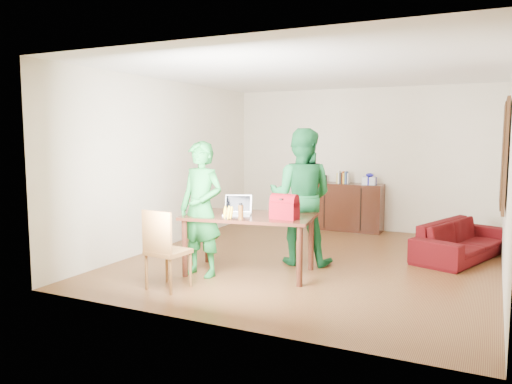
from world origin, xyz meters
The scene contains 10 objects.
room centered at (0.01, 0.13, 1.31)m, with size 5.20×5.70×2.90m.
table centered at (-0.52, -0.98, 0.68)m, with size 1.79×1.19×0.78m.
chair centered at (-1.09, -2.01, 0.28)m, with size 0.47×0.46×0.95m.
person_near centered at (-1.04, -1.33, 0.87)m, with size 0.63×0.42×1.74m, color #166324.
person_far centered at (-0.09, -0.20, 0.96)m, with size 0.93×0.72×1.91m, color #15622F.
laptop centered at (-0.66, -1.06, 0.82)m, with size 0.42×0.36×0.25m.
bananas centered at (-0.61, -1.39, 0.81)m, with size 0.17×0.11×0.06m, color gold, non-canonical shape.
bottle centered at (-0.47, -1.32, 0.88)m, with size 0.07×0.07×0.20m, color #533113.
red_bag centered at (0.01, -1.07, 0.90)m, with size 0.33×0.19×0.25m, color maroon.
sofa centered at (1.95, 1.09, 0.27)m, with size 1.85×0.73×0.54m, color #3F0817.
Camera 1 is at (2.35, -6.74, 1.82)m, focal length 35.00 mm.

